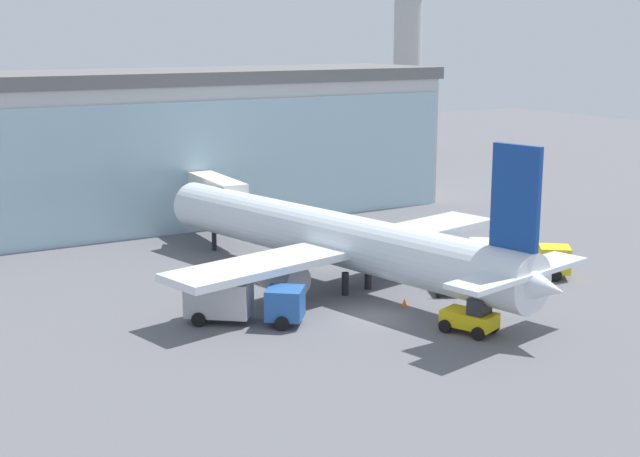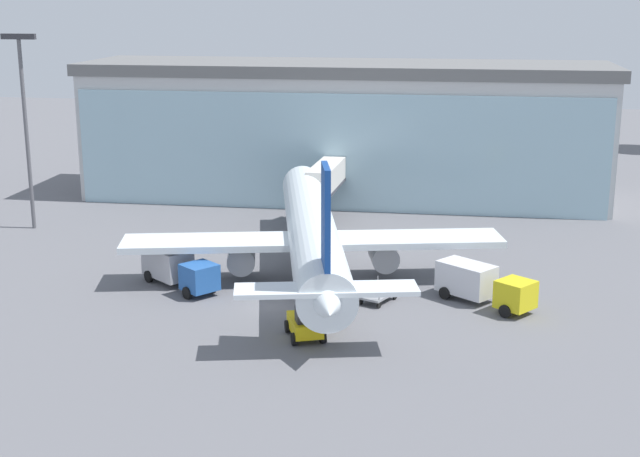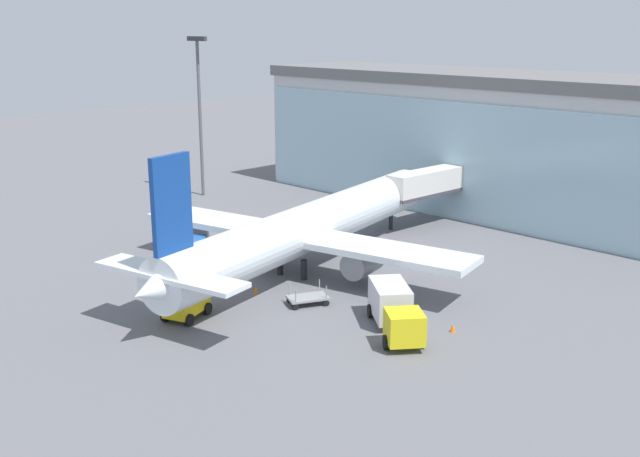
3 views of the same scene
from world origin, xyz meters
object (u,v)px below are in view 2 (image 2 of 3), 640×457
at_px(fuel_truck, 482,284).
at_px(baggage_cart, 378,295).
at_px(apron_light_mast, 25,115).
at_px(pushback_tug, 305,324).
at_px(safety_cone_nose, 316,301).
at_px(jet_bridge, 330,174).
at_px(catering_truck, 178,267).
at_px(safety_cone_wingtip, 520,291).
at_px(airplane, 312,233).

bearing_deg(fuel_truck, baggage_cart, -135.95).
bearing_deg(apron_light_mast, baggage_cart, -24.49).
distance_m(pushback_tug, safety_cone_nose, 6.41).
bearing_deg(pushback_tug, jet_bridge, -15.80).
height_order(apron_light_mast, fuel_truck, apron_light_mast).
bearing_deg(catering_truck, safety_cone_wingtip, 43.71).
height_order(catering_truck, safety_cone_wingtip, catering_truck).
distance_m(baggage_cart, pushback_tug, 8.55).
xyz_separation_m(jet_bridge, pushback_tug, (3.36, -32.16, -3.22)).
bearing_deg(airplane, safety_cone_nose, 179.15).
height_order(baggage_cart, pushback_tug, pushback_tug).
distance_m(apron_light_mast, safety_cone_nose, 35.49).
height_order(apron_light_mast, pushback_tug, apron_light_mast).
distance_m(apron_light_mast, safety_cone_wingtip, 46.66).
xyz_separation_m(baggage_cart, safety_cone_nose, (-4.26, -1.25, -0.23)).
distance_m(fuel_truck, pushback_tug, 13.92).
bearing_deg(apron_light_mast, jet_bridge, 18.94).
distance_m(fuel_truck, safety_cone_wingtip, 3.94).
relative_size(pushback_tug, safety_cone_nose, 6.62).
distance_m(airplane, safety_cone_wingtip, 16.10).
relative_size(safety_cone_nose, safety_cone_wingtip, 1.00).
bearing_deg(baggage_cart, pushback_tug, 177.90).
xyz_separation_m(airplane, safety_cone_nose, (1.39, -6.46, -3.15)).
distance_m(fuel_truck, baggage_cart, 7.30).
distance_m(jet_bridge, apron_light_mast, 28.86).
bearing_deg(safety_cone_wingtip, fuel_truck, -139.02).
height_order(catering_truck, baggage_cart, catering_truck).
distance_m(safety_cone_nose, safety_cone_wingtip, 14.99).
xyz_separation_m(airplane, fuel_truck, (12.83, -4.37, -1.96)).
xyz_separation_m(catering_truck, baggage_cart, (15.10, -1.05, -0.97)).
distance_m(catering_truck, safety_cone_nose, 11.15).
bearing_deg(fuel_truck, safety_cone_nose, -132.25).
relative_size(airplane, catering_truck, 5.27).
height_order(catering_truck, pushback_tug, catering_truck).
bearing_deg(safety_cone_nose, baggage_cart, 16.36).
distance_m(jet_bridge, safety_cone_nose, 26.26).
relative_size(baggage_cart, safety_cone_nose, 5.84).
bearing_deg(safety_cone_nose, fuel_truck, 10.32).
relative_size(baggage_cart, safety_cone_wingtip, 5.84).
distance_m(jet_bridge, pushback_tug, 32.49).
bearing_deg(apron_light_mast, safety_cone_wingtip, -15.44).
relative_size(apron_light_mast, pushback_tug, 4.89).
xyz_separation_m(apron_light_mast, safety_cone_wingtip, (43.86, -12.12, -10.34)).
bearing_deg(apron_light_mast, safety_cone_nose, -29.40).
bearing_deg(safety_cone_wingtip, apron_light_mast, 164.56).
relative_size(jet_bridge, pushback_tug, 3.55).
height_order(apron_light_mast, catering_truck, apron_light_mast).
bearing_deg(baggage_cart, fuel_truck, -58.54).
height_order(baggage_cart, safety_cone_wingtip, baggage_cart).
bearing_deg(safety_cone_wingtip, pushback_tug, -141.85).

